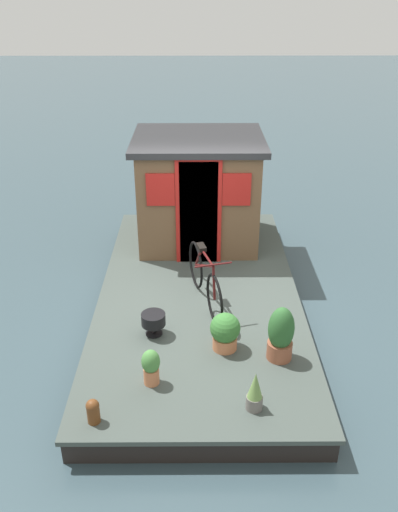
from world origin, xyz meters
TOP-DOWN VIEW (x-y plane):
  - ground_plane at (0.00, 0.00)m, footprint 60.00×60.00m
  - houseboat_deck at (0.00, 0.00)m, footprint 5.78×2.93m
  - houseboat_cabin at (1.78, 0.00)m, footprint 1.85×2.15m
  - bicycle at (-0.30, -0.08)m, footprint 1.65×0.58m
  - potted_plant_basil at (-1.36, -0.32)m, footprint 0.38×0.38m
  - potted_plant_lavender at (-2.00, 0.55)m, footprint 0.21×0.21m
  - potted_plant_fern at (-2.42, -0.58)m, footprint 0.18×0.18m
  - potted_plant_thyme at (-1.55, -0.97)m, footprint 0.32×0.32m
  - charcoal_grill at (-1.06, 0.59)m, footprint 0.32×0.32m
  - mooring_bollard at (-2.60, 1.12)m, footprint 0.14×0.14m

SIDE VIEW (x-z plane):
  - ground_plane at x=0.00m, z-range 0.00..0.00m
  - houseboat_deck at x=0.00m, z-range 0.00..0.37m
  - mooring_bollard at x=-2.60m, z-range 0.38..0.67m
  - charcoal_grill at x=-1.06m, z-range 0.43..0.74m
  - potted_plant_fern at x=-2.42m, z-range 0.36..0.84m
  - potted_plant_lavender at x=-2.00m, z-range 0.38..0.84m
  - potted_plant_basil at x=-1.36m, z-range 0.38..0.87m
  - potted_plant_thyme at x=-1.55m, z-range 0.35..1.07m
  - bicycle at x=-0.30m, z-range 0.34..1.18m
  - houseboat_cabin at x=1.78m, z-range 0.38..2.22m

